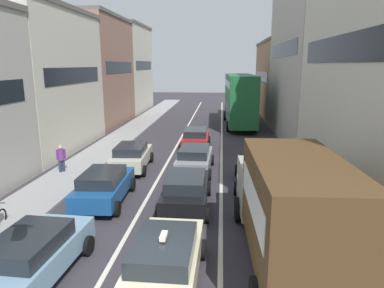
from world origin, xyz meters
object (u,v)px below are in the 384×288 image
object	(u,v)px
sedan_centre_lane_second	(186,190)
hatchback_centre_lane_third	(195,158)
pedestrian_near_kerb	(61,158)
sedan_left_lane_third	(132,156)
sedan_left_lane_front	(33,255)
sedan_right_lane_behind_truck	(255,171)
wagon_left_lane_second	(104,186)
removalist_box_truck	(289,204)
bus_mid_queue_primary	(240,98)
coupe_centre_lane_fourth	(196,138)
taxi_centre_lane_front	(165,260)

from	to	relation	value
sedan_centre_lane_second	hatchback_centre_lane_third	distance (m)	5.14
pedestrian_near_kerb	sedan_left_lane_third	bearing A→B (deg)	62.77
sedan_left_lane_front	sedan_right_lane_behind_truck	distance (m)	11.10
wagon_left_lane_second	sedan_left_lane_third	bearing A→B (deg)	-1.33
sedan_left_lane_front	pedestrian_near_kerb	size ratio (longest dim) A/B	2.64
removalist_box_truck	bus_mid_queue_primary	distance (m)	24.90
wagon_left_lane_second	sedan_centre_lane_second	bearing A→B (deg)	-95.76
hatchback_centre_lane_third	coupe_centre_lane_fourth	size ratio (longest dim) A/B	1.01
taxi_centre_lane_front	sedan_left_lane_front	size ratio (longest dim) A/B	0.99
coupe_centre_lane_fourth	sedan_right_lane_behind_truck	bearing A→B (deg)	-155.94
hatchback_centre_lane_third	bus_mid_queue_primary	bearing A→B (deg)	-10.33
hatchback_centre_lane_third	sedan_right_lane_behind_truck	distance (m)	3.85
sedan_left_lane_front	wagon_left_lane_second	size ratio (longest dim) A/B	1.00
removalist_box_truck	wagon_left_lane_second	size ratio (longest dim) A/B	1.78
bus_mid_queue_primary	pedestrian_near_kerb	world-z (taller)	bus_mid_queue_primary
removalist_box_truck	sedan_left_lane_third	size ratio (longest dim) A/B	1.77
hatchback_centre_lane_third	removalist_box_truck	bearing A→B (deg)	-157.57
sedan_left_lane_front	coupe_centre_lane_fourth	distance (m)	16.76
sedan_right_lane_behind_truck	bus_mid_queue_primary	distance (m)	17.87
removalist_box_truck	taxi_centre_lane_front	world-z (taller)	removalist_box_truck
sedan_left_lane_third	sedan_left_lane_front	bearing A→B (deg)	176.70
removalist_box_truck	pedestrian_near_kerb	size ratio (longest dim) A/B	4.69
hatchback_centre_lane_third	sedan_right_lane_behind_truck	world-z (taller)	same
taxi_centre_lane_front	sedan_left_lane_front	xyz separation A→B (m)	(-3.77, -0.04, -0.00)
sedan_left_lane_front	removalist_box_truck	bearing A→B (deg)	-75.53
sedan_left_lane_front	taxi_centre_lane_front	bearing A→B (deg)	-86.57
coupe_centre_lane_fourth	sedan_left_lane_third	bearing A→B (deg)	147.54
sedan_right_lane_behind_truck	bus_mid_queue_primary	size ratio (longest dim) A/B	0.41
taxi_centre_lane_front	hatchback_centre_lane_third	distance (m)	10.68
taxi_centre_lane_front	hatchback_centre_lane_third	xyz separation A→B (m)	(-0.02, 10.68, -0.00)
sedan_left_lane_third	bus_mid_queue_primary	world-z (taller)	bus_mid_queue_primary
sedan_centre_lane_second	wagon_left_lane_second	size ratio (longest dim) A/B	0.99
wagon_left_lane_second	bus_mid_queue_primary	bearing A→B (deg)	-20.72
removalist_box_truck	hatchback_centre_lane_third	size ratio (longest dim) A/B	1.79
coupe_centre_lane_fourth	sedan_left_lane_front	bearing A→B (deg)	167.62
bus_mid_queue_primary	coupe_centre_lane_fourth	bearing A→B (deg)	158.34
sedan_left_lane_front	sedan_centre_lane_second	xyz separation A→B (m)	(3.78, 5.58, 0.00)
sedan_left_lane_third	coupe_centre_lane_fourth	size ratio (longest dim) A/B	1.02
sedan_left_lane_front	bus_mid_queue_primary	distance (m)	27.37
removalist_box_truck	bus_mid_queue_primary	size ratio (longest dim) A/B	0.74
taxi_centre_lane_front	sedan_right_lane_behind_truck	xyz separation A→B (m)	(3.22, 8.58, -0.00)
removalist_box_truck	sedan_right_lane_behind_truck	distance (m)	7.22
sedan_left_lane_third	bus_mid_queue_primary	bearing A→B (deg)	-27.54
coupe_centre_lane_fourth	sedan_right_lane_behind_truck	world-z (taller)	same
taxi_centre_lane_front	sedan_centre_lane_second	bearing A→B (deg)	0.78
sedan_left_lane_front	coupe_centre_lane_fourth	size ratio (longest dim) A/B	1.01
wagon_left_lane_second	taxi_centre_lane_front	bearing A→B (deg)	-149.70
taxi_centre_lane_front	coupe_centre_lane_fourth	bearing A→B (deg)	2.19
bus_mid_queue_primary	sedan_right_lane_behind_truck	bearing A→B (deg)	178.18
sedan_centre_lane_second	wagon_left_lane_second	world-z (taller)	same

